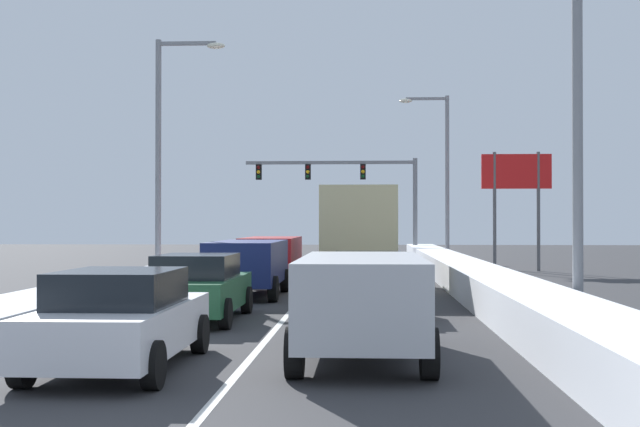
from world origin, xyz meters
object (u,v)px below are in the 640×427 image
at_px(sedan_green_center_lane_second, 198,287).
at_px(street_lamp_right_near, 559,103).
at_px(sedan_white_center_lane_nearest, 121,319).
at_px(traffic_light_gantry, 355,182).
at_px(box_truck_right_lane_third, 359,232).
at_px(roadside_sign_right, 516,184).
at_px(suv_red_center_lane_fourth, 271,255).
at_px(street_lamp_right_mid, 441,165).
at_px(sedan_gray_right_lane_fourth, 363,256).
at_px(sedan_tan_right_lane_second, 368,282).
at_px(street_lamp_left_mid, 167,139).
at_px(suv_navy_center_lane_third, 248,263).
at_px(suv_silver_right_lane_nearest, 362,297).

relative_size(sedan_green_center_lane_second, street_lamp_right_near, 0.57).
height_order(sedan_white_center_lane_nearest, traffic_light_gantry, traffic_light_gantry).
distance_m(box_truck_right_lane_third, sedan_white_center_lane_nearest, 16.02).
distance_m(sedan_green_center_lane_second, roadside_sign_right, 22.94).
relative_size(suv_red_center_lane_fourth, street_lamp_right_mid, 0.54).
distance_m(sedan_gray_right_lane_fourth, street_lamp_right_mid, 10.02).
bearing_deg(roadside_sign_right, street_lamp_right_near, -97.81).
xyz_separation_m(sedan_gray_right_lane_fourth, suv_red_center_lane_fourth, (-3.49, -5.07, 0.25)).
xyz_separation_m(sedan_gray_right_lane_fourth, roadside_sign_right, (7.05, 2.19, 3.25)).
height_order(sedan_tan_right_lane_second, box_truck_right_lane_third, box_truck_right_lane_third).
bearing_deg(roadside_sign_right, box_truck_right_lane_third, -123.91).
distance_m(sedan_green_center_lane_second, street_lamp_left_mid, 13.72).
xyz_separation_m(sedan_tan_right_lane_second, sedan_green_center_lane_second, (-3.87, -1.70, 0.00)).
bearing_deg(suv_navy_center_lane_third, traffic_light_gantry, 83.81).
bearing_deg(roadside_sign_right, traffic_light_gantry, 121.57).
distance_m(sedan_green_center_lane_second, suv_navy_center_lane_third, 6.19).
relative_size(sedan_gray_right_lane_fourth, sedan_white_center_lane_nearest, 1.00).
relative_size(suv_silver_right_lane_nearest, traffic_light_gantry, 0.46).
distance_m(suv_navy_center_lane_third, street_lamp_left_mid, 8.57).
distance_m(sedan_tan_right_lane_second, suv_red_center_lane_fourth, 11.64).
bearing_deg(suv_red_center_lane_fourth, suv_silver_right_lane_nearest, -78.81).
bearing_deg(street_lamp_left_mid, suv_red_center_lane_fourth, 5.55).
distance_m(suv_silver_right_lane_nearest, roadside_sign_right, 26.28).
distance_m(box_truck_right_lane_third, suv_red_center_lane_fourth, 4.86).
relative_size(sedan_gray_right_lane_fourth, street_lamp_left_mid, 0.49).
bearing_deg(sedan_green_center_lane_second, traffic_light_gantry, 84.53).
xyz_separation_m(box_truck_right_lane_third, sedan_gray_right_lane_fourth, (0.11, 8.45, -1.14)).
relative_size(sedan_gray_right_lane_fourth, suv_navy_center_lane_third, 0.92).
xyz_separation_m(sedan_white_center_lane_nearest, street_lamp_left_mid, (-3.82, 18.60, 4.65)).
xyz_separation_m(suv_silver_right_lane_nearest, sedan_white_center_lane_nearest, (-3.66, -1.09, -0.25)).
bearing_deg(street_lamp_right_mid, sedan_white_center_lane_nearest, -103.54).
bearing_deg(roadside_sign_right, suv_navy_center_lane_third, -127.19).
distance_m(suv_silver_right_lane_nearest, street_lamp_right_near, 6.83).
distance_m(box_truck_right_lane_third, street_lamp_right_mid, 17.25).
bearing_deg(street_lamp_right_mid, box_truck_right_lane_third, -104.41).
distance_m(street_lamp_right_mid, street_lamp_left_mid, 17.66).
bearing_deg(sedan_white_center_lane_nearest, sedan_gray_right_lane_fourth, 81.48).
bearing_deg(roadside_sign_right, sedan_gray_right_lane_fourth, -162.73).
bearing_deg(sedan_gray_right_lane_fourth, suv_silver_right_lane_nearest, -89.86).
relative_size(box_truck_right_lane_third, sedan_gray_right_lane_fourth, 1.60).
bearing_deg(sedan_tan_right_lane_second, box_truck_right_lane_third, 92.06).
height_order(street_lamp_right_near, street_lamp_left_mid, street_lamp_left_mid).
distance_m(sedan_tan_right_lane_second, street_lamp_left_mid, 13.89).
xyz_separation_m(street_lamp_right_near, street_lamp_right_mid, (-0.05, 26.87, 0.60)).
distance_m(suv_silver_right_lane_nearest, traffic_light_gantry, 37.78).
xyz_separation_m(suv_silver_right_lane_nearest, street_lamp_left_mid, (-7.48, 17.51, 4.40)).
distance_m(street_lamp_right_near, street_lamp_left_mid, 17.79).
height_order(sedan_green_center_lane_second, street_lamp_right_near, street_lamp_right_near).
bearing_deg(street_lamp_left_mid, traffic_light_gantry, 71.21).
relative_size(suv_silver_right_lane_nearest, roadside_sign_right, 0.89).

